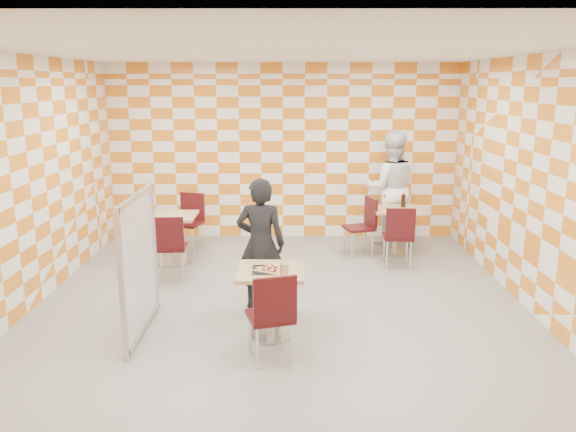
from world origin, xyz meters
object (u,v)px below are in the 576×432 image
object	(u,v)px
main_table	(271,291)
chair_second_front	(399,232)
chair_second_side	(364,222)
soda_bottle	(403,201)
second_table	(395,223)
man_white	(391,188)
chair_main_front	(272,311)
sport_bottle	(384,202)
chair_empty_near	(169,243)
chair_empty_far	(190,217)
partition	(139,264)
man_dark	(261,244)
empty_table	(173,230)

from	to	relation	value
main_table	chair_second_front	distance (m)	2.91
chair_second_side	soda_bottle	world-z (taller)	soda_bottle
second_table	man_white	size ratio (longest dim) A/B	0.40
chair_main_front	sport_bottle	world-z (taller)	sport_bottle
chair_empty_near	chair_empty_far	world-z (taller)	same
second_table	chair_empty_far	bearing A→B (deg)	175.16
chair_second_front	chair_second_side	bearing A→B (deg)	123.81
chair_empty_near	sport_bottle	bearing A→B (deg)	22.49
main_table	partition	xyz separation A→B (m)	(-1.40, 0.07, 0.28)
partition	soda_bottle	world-z (taller)	partition
chair_main_front	sport_bottle	size ratio (longest dim) A/B	4.62
man_dark	soda_bottle	distance (m)	3.12
chair_empty_near	soda_bottle	xyz separation A→B (m)	(3.44, 1.32, 0.31)
empty_table	partition	size ratio (longest dim) A/B	0.48
empty_table	chair_empty_far	size ratio (longest dim) A/B	0.81
chair_main_front	chair_second_front	bearing A→B (deg)	58.79
man_dark	man_white	bearing A→B (deg)	-119.41
empty_table	chair_second_front	bearing A→B (deg)	-3.78
chair_second_side	empty_table	bearing A→B (deg)	-171.99
chair_main_front	man_white	xyz separation A→B (m)	(1.85, 4.24, 0.40)
chair_second_front	chair_empty_near	distance (m)	3.28
second_table	chair_empty_near	world-z (taller)	chair_empty_near
chair_second_front	empty_table	bearing A→B (deg)	176.22
chair_empty_far	man_dark	bearing A→B (deg)	-62.37
man_white	chair_main_front	bearing A→B (deg)	68.66
second_table	chair_main_front	size ratio (longest dim) A/B	0.81
partition	second_table	bearing A→B (deg)	41.45
chair_empty_far	chair_empty_near	bearing A→B (deg)	-90.73
chair_second_front	chair_empty_far	bearing A→B (deg)	163.59
man_dark	chair_main_front	bearing A→B (deg)	103.66
main_table	chair_second_side	world-z (taller)	chair_second_side
main_table	empty_table	world-z (taller)	same
partition	empty_table	bearing A→B (deg)	93.60
second_table	chair_empty_far	world-z (taller)	chair_empty_far
second_table	chair_second_front	world-z (taller)	chair_second_front
empty_table	chair_second_side	size ratio (longest dim) A/B	0.81
second_table	man_dark	xyz separation A→B (m)	(-2.02, -2.16, 0.29)
main_table	man_dark	size ratio (longest dim) A/B	0.47
empty_table	sport_bottle	size ratio (longest dim) A/B	3.75
partition	main_table	bearing A→B (deg)	-2.75
chair_second_front	chair_empty_far	size ratio (longest dim) A/B	1.00
chair_main_front	partition	world-z (taller)	partition
sport_bottle	main_table	bearing A→B (deg)	-119.20
man_dark	sport_bottle	bearing A→B (deg)	-123.00
soda_bottle	chair_second_side	bearing A→B (deg)	-167.44
second_table	empty_table	bearing A→B (deg)	-172.55
chair_empty_near	soda_bottle	distance (m)	3.70
chair_main_front	soda_bottle	xyz separation A→B (m)	(1.96, 3.68, 0.31)
main_table	sport_bottle	xyz separation A→B (m)	(1.70, 3.03, 0.33)
chair_empty_far	man_dark	distance (m)	2.77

